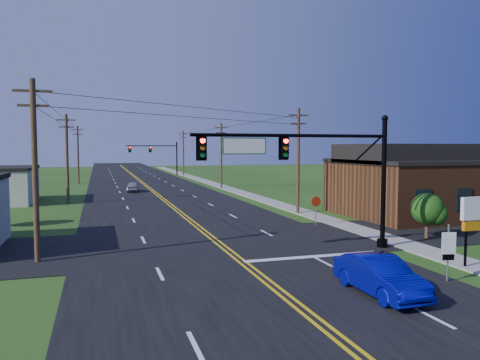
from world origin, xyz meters
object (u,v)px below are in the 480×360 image
object	(u,v)px
signal_mast_main	(311,165)
stop_sign	(316,204)
signal_mast_far	(155,153)
route_sign	(448,249)
blue_car	(380,276)

from	to	relation	value
signal_mast_main	stop_sign	world-z (taller)	signal_mast_main
signal_mast_far	signal_mast_main	bearing A→B (deg)	-90.08
signal_mast_main	route_sign	size ratio (longest dim) A/B	4.59
stop_sign	blue_car	bearing A→B (deg)	-106.86
signal_mast_main	blue_car	distance (m)	8.45
route_sign	stop_sign	xyz separation A→B (m)	(1.00, 14.54, 0.12)
signal_mast_far	stop_sign	xyz separation A→B (m)	(4.06, -64.15, -2.99)
blue_car	route_sign	size ratio (longest dim) A/B	1.83
signal_mast_main	blue_car	size ratio (longest dim) A/B	2.51
signal_mast_main	stop_sign	distance (m)	9.44
signal_mast_main	route_sign	distance (m)	8.11
blue_car	stop_sign	size ratio (longest dim) A/B	2.09
signal_mast_main	signal_mast_far	world-z (taller)	same
signal_mast_far	stop_sign	bearing A→B (deg)	-86.38
signal_mast_main	stop_sign	bearing A→B (deg)	62.08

